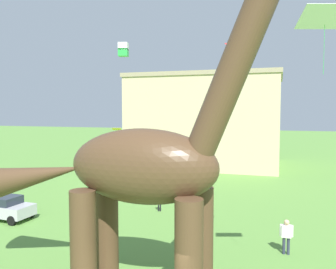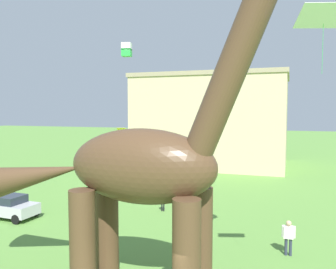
{
  "view_description": "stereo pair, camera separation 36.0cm",
  "coord_description": "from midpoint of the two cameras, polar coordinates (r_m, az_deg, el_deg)",
  "views": [
    {
      "loc": [
        3.97,
        -9.65,
        7.25
      ],
      "look_at": [
        -0.52,
        4.46,
        6.22
      ],
      "focal_mm": 37.66,
      "sensor_mm": 36.0,
      "label": 1
    },
    {
      "loc": [
        4.31,
        -9.53,
        7.25
      ],
      "look_at": [
        -0.52,
        4.46,
        6.22
      ],
      "focal_mm": 37.66,
      "sensor_mm": 36.0,
      "label": 2
    }
  ],
  "objects": [
    {
      "name": "kite_trailing",
      "position": [
        24.05,
        -7.68,
        13.47
      ],
      "size": [
        0.74,
        0.74,
        0.88
      ],
      "color": "white"
    },
    {
      "name": "kite_high_left",
      "position": [
        12.26,
        23.28,
        17.05
      ],
      "size": [
        1.77,
        1.46,
        2.0
      ],
      "color": "white"
    },
    {
      "name": "kite_far_right",
      "position": [
        27.8,
        10.12,
        14.26
      ],
      "size": [
        1.41,
        1.16,
        1.56
      ],
      "color": "red"
    },
    {
      "name": "person_photographer",
      "position": [
        25.63,
        -1.8,
        -10.77
      ],
      "size": [
        0.44,
        0.19,
        1.18
      ],
      "rotation": [
        0.0,
        0.0,
        5.32
      ],
      "color": "black",
      "rests_on": "ground_plane"
    },
    {
      "name": "background_building_block",
      "position": [
        47.36,
        6.17,
        2.34
      ],
      "size": [
        18.96,
        13.89,
        11.76
      ],
      "color": "#CCB78E",
      "rests_on": "ground_plane"
    },
    {
      "name": "person_near_flyer",
      "position": [
        19.2,
        18.09,
        -14.97
      ],
      "size": [
        0.66,
        0.29,
        1.77
      ],
      "rotation": [
        0.0,
        0.0,
        6.09
      ],
      "color": "#2D3347",
      "rests_on": "ground_plane"
    },
    {
      "name": "kite_drifting",
      "position": [
        31.67,
        -8.64,
        0.87
      ],
      "size": [
        0.9,
        0.76,
        1.0
      ],
      "color": "yellow"
    },
    {
      "name": "kite_mid_left",
      "position": [
        18.99,
        10.86,
        14.0
      ],
      "size": [
        0.97,
        1.06,
        0.16
      ],
      "color": "#287AE5"
    },
    {
      "name": "dinosaur_sculpture",
      "position": [
        13.42,
        -5.15,
        -5.13
      ],
      "size": [
        13.56,
        2.87,
        14.18
      ],
      "rotation": [
        0.0,
        0.0,
        0.18
      ],
      "color": "#513823",
      "rests_on": "ground_plane"
    },
    {
      "name": "parked_sedan_left",
      "position": [
        26.38,
        -25.62,
        -10.54
      ],
      "size": [
        4.28,
        2.03,
        1.55
      ],
      "rotation": [
        0.0,
        0.0,
        -0.05
      ],
      "color": "#B7B7BC",
      "rests_on": "ground_plane"
    }
  ]
}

